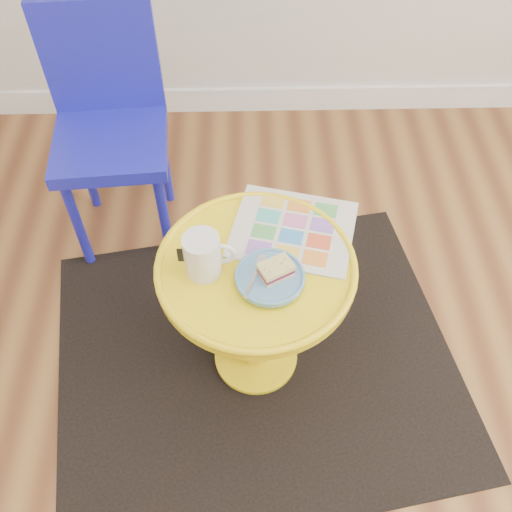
{
  "coord_description": "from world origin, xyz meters",
  "views": [
    {
      "loc": [
        -0.23,
        -0.28,
        1.72
      ],
      "look_at": [
        -0.21,
        0.64,
        0.55
      ],
      "focal_mm": 40.0,
      "sensor_mm": 36.0,
      "label": 1
    }
  ],
  "objects_px": {
    "mug": "(203,254)",
    "plate": "(270,277)",
    "newspaper": "(293,229)",
    "chair": "(109,117)",
    "side_table": "(256,296)"
  },
  "relations": [
    {
      "from": "chair",
      "to": "plate",
      "type": "relative_size",
      "value": 4.75
    },
    {
      "from": "newspaper",
      "to": "mug",
      "type": "relative_size",
      "value": 2.43
    },
    {
      "from": "newspaper",
      "to": "chair",
      "type": "bearing_deg",
      "value": 152.49
    },
    {
      "from": "chair",
      "to": "newspaper",
      "type": "relative_size",
      "value": 2.58
    },
    {
      "from": "side_table",
      "to": "newspaper",
      "type": "height_order",
      "value": "newspaper"
    },
    {
      "from": "mug",
      "to": "plate",
      "type": "bearing_deg",
      "value": -11.69
    },
    {
      "from": "side_table",
      "to": "chair",
      "type": "relative_size",
      "value": 0.63
    },
    {
      "from": "side_table",
      "to": "mug",
      "type": "relative_size",
      "value": 3.93
    },
    {
      "from": "side_table",
      "to": "newspaper",
      "type": "bearing_deg",
      "value": 49.01
    },
    {
      "from": "mug",
      "to": "plate",
      "type": "distance_m",
      "value": 0.18
    },
    {
      "from": "side_table",
      "to": "plate",
      "type": "relative_size",
      "value": 2.98
    },
    {
      "from": "chair",
      "to": "mug",
      "type": "xyz_separation_m",
      "value": [
        0.35,
        -0.67,
        0.08
      ]
    },
    {
      "from": "plate",
      "to": "side_table",
      "type": "bearing_deg",
      "value": 122.37
    },
    {
      "from": "mug",
      "to": "plate",
      "type": "height_order",
      "value": "mug"
    },
    {
      "from": "newspaper",
      "to": "plate",
      "type": "distance_m",
      "value": 0.19
    }
  ]
}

